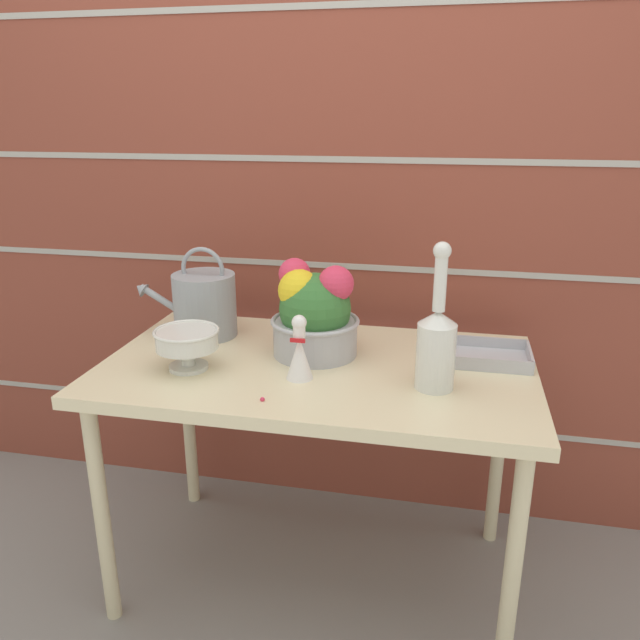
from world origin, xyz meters
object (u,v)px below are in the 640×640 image
(glass_decanter, at_px, (436,342))
(figurine_vase, at_px, (299,353))
(wire_tray, at_px, (485,356))
(watering_can, at_px, (204,304))
(crystal_pedestal_bowl, at_px, (187,341))
(flower_planter, at_px, (314,314))

(glass_decanter, xyz_separation_m, figurine_vase, (-0.36, -0.01, -0.05))
(glass_decanter, xyz_separation_m, wire_tray, (0.14, 0.23, -0.12))
(watering_can, xyz_separation_m, crystal_pedestal_bowl, (0.06, -0.28, -0.02))
(figurine_vase, bearing_deg, watering_can, 144.50)
(watering_can, bearing_deg, figurine_vase, -35.50)
(watering_can, xyz_separation_m, figurine_vase, (0.38, -0.27, -0.03))
(crystal_pedestal_bowl, bearing_deg, watering_can, 102.27)
(crystal_pedestal_bowl, relative_size, glass_decanter, 0.47)
(glass_decanter, relative_size, wire_tray, 1.51)
(figurine_vase, relative_size, wire_tray, 0.70)
(crystal_pedestal_bowl, relative_size, wire_tray, 0.71)
(flower_planter, distance_m, figurine_vase, 0.19)
(crystal_pedestal_bowl, height_order, wire_tray, crystal_pedestal_bowl)
(watering_can, xyz_separation_m, flower_planter, (0.38, -0.09, 0.02))
(wire_tray, bearing_deg, crystal_pedestal_bowl, -163.61)
(flower_planter, bearing_deg, watering_can, 166.89)
(crystal_pedestal_bowl, xyz_separation_m, flower_planter, (0.32, 0.19, 0.04))
(figurine_vase, bearing_deg, glass_decanter, 2.17)
(crystal_pedestal_bowl, relative_size, flower_planter, 0.65)
(glass_decanter, relative_size, figurine_vase, 2.16)
(crystal_pedestal_bowl, bearing_deg, figurine_vase, 0.46)
(watering_can, bearing_deg, glass_decanter, -19.24)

